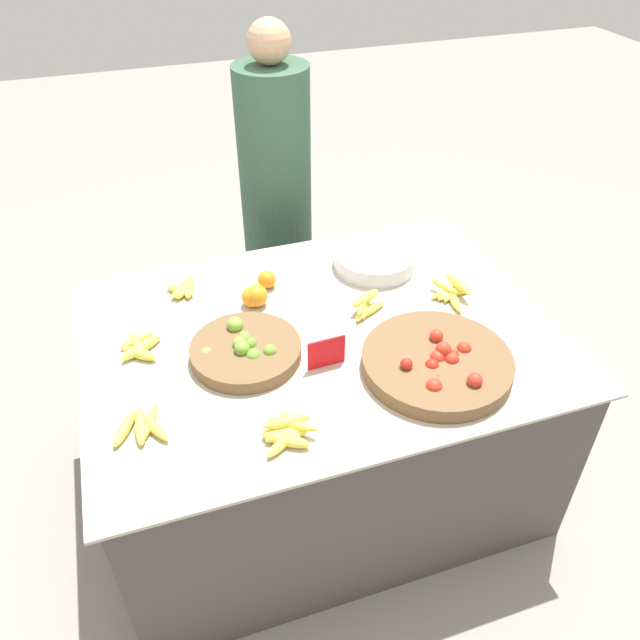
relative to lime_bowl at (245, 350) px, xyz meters
The scene contains 14 objects.
ground_plane 0.83m from the lime_bowl, ahead, with size 12.00×12.00×0.00m, color gray.
market_table 0.49m from the lime_bowl, ahead, with size 1.58×1.17×0.75m.
lime_bowl is the anchor object (origin of this frame).
tomato_basket 0.61m from the lime_bowl, 24.34° to the right, with size 0.47×0.47×0.09m.
orange_pile 0.30m from the lime_bowl, 68.72° to the left, with size 0.15×0.17×0.08m.
metal_bowl 0.70m from the lime_bowl, 31.25° to the left, with size 0.32×0.32×0.06m.
price_sign 0.27m from the lime_bowl, 28.21° to the right, with size 0.12×0.01×0.11m.
banana_bunch_front_right 0.35m from the lime_bowl, 157.40° to the left, with size 0.15×0.17×0.04m.
banana_bunch_back_center 0.80m from the lime_bowl, ahead, with size 0.16×0.20×0.06m.
banana_bunch_middle_left 0.38m from the lime_bowl, 85.32° to the right, with size 0.17×0.17×0.06m.
banana_bunch_front_center 0.41m from the lime_bowl, 148.55° to the right, with size 0.17×0.17×0.03m.
banana_bunch_front_left 0.44m from the lime_bowl, 107.65° to the left, with size 0.13×0.15×0.04m.
banana_bunch_middle_right 0.47m from the lime_bowl, 12.83° to the left, with size 0.15×0.14×0.06m.
vendor_person 1.11m from the lime_bowl, 69.55° to the left, with size 0.33×0.33×1.53m.
Camera 1 is at (-0.52, -1.56, 2.09)m, focal length 35.00 mm.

